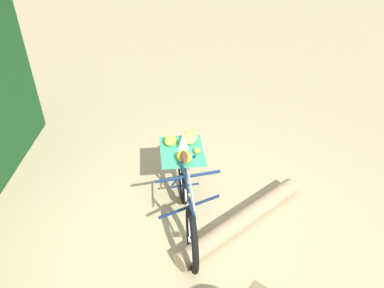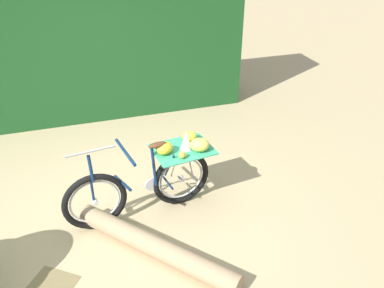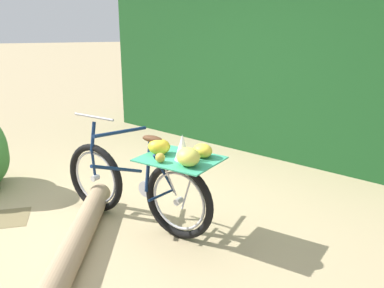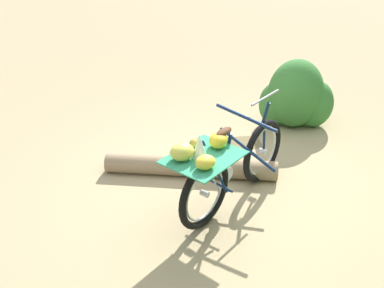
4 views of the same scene
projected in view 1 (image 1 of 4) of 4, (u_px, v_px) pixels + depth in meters
name	position (u px, v px, depth m)	size (l,w,h in m)	color
ground_plane	(189.00, 239.00, 4.46)	(60.00, 60.00, 0.00)	tan
bicycle	(186.00, 189.00, 4.45)	(1.49, 1.45, 1.03)	black
fallen_log	(242.00, 220.00, 4.56)	(0.22, 0.22, 1.98)	#937A5B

